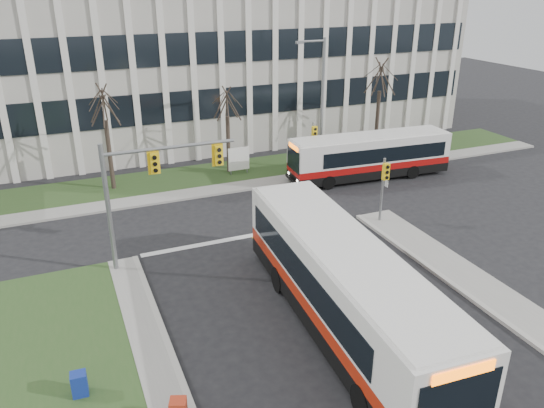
{
  "coord_description": "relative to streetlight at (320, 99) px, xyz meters",
  "views": [
    {
      "loc": [
        -8.98,
        -15.76,
        12.66
      ],
      "look_at": [
        0.77,
        7.43,
        2.0
      ],
      "focal_mm": 35.0,
      "sensor_mm": 36.0,
      "label": 1
    }
  ],
  "objects": [
    {
      "name": "ground",
      "position": [
        -8.03,
        -16.2,
        -5.19
      ],
      "size": [
        120.0,
        120.0,
        0.0
      ],
      "primitive_type": "plane",
      "color": "black",
      "rests_on": "ground"
    },
    {
      "name": "sidewalk_cross",
      "position": [
        -3.03,
        -1.0,
        -5.12
      ],
      "size": [
        44.0,
        1.6,
        0.14
      ],
      "primitive_type": "cube",
      "color": "#9E9B93",
      "rests_on": "ground"
    },
    {
      "name": "building_lawn",
      "position": [
        -3.03,
        1.8,
        -5.13
      ],
      "size": [
        44.0,
        5.0,
        0.12
      ],
      "primitive_type": "cube",
      "color": "#2C491F",
      "rests_on": "ground"
    },
    {
      "name": "office_building",
      "position": [
        -3.03,
        13.8,
        0.81
      ],
      "size": [
        40.0,
        16.0,
        12.0
      ],
      "primitive_type": "cube",
      "color": "#B7B1A8",
      "rests_on": "ground"
    },
    {
      "name": "mast_arm_signal",
      "position": [
        -13.65,
        -9.04,
        -0.94
      ],
      "size": [
        6.11,
        0.38,
        6.2
      ],
      "color": "slate",
      "rests_on": "ground"
    },
    {
      "name": "signal_pole_near",
      "position": [
        -0.83,
        -9.3,
        -2.69
      ],
      "size": [
        0.34,
        0.39,
        3.8
      ],
      "color": "slate",
      "rests_on": "ground"
    },
    {
      "name": "signal_pole_far",
      "position": [
        -0.83,
        -0.8,
        -2.69
      ],
      "size": [
        0.34,
        0.39,
        3.8
      ],
      "color": "slate",
      "rests_on": "ground"
    },
    {
      "name": "streetlight",
      "position": [
        0.0,
        0.0,
        0.0
      ],
      "size": [
        2.15,
        0.25,
        9.2
      ],
      "color": "slate",
      "rests_on": "ground"
    },
    {
      "name": "directory_sign",
      "position": [
        -5.53,
        1.3,
        -4.02
      ],
      "size": [
        1.5,
        0.12,
        2.0
      ],
      "color": "slate",
      "rests_on": "ground"
    },
    {
      "name": "tree_left",
      "position": [
        -14.03,
        1.8,
        0.32
      ],
      "size": [
        1.8,
        1.8,
        7.7
      ],
      "color": "#42352B",
      "rests_on": "ground"
    },
    {
      "name": "tree_mid",
      "position": [
        -6.03,
        2.0,
        -0.31
      ],
      "size": [
        1.8,
        1.8,
        6.82
      ],
      "color": "#42352B",
      "rests_on": "ground"
    },
    {
      "name": "tree_right",
      "position": [
        5.97,
        1.8,
        0.71
      ],
      "size": [
        1.8,
        1.8,
        8.25
      ],
      "color": "#42352B",
      "rests_on": "ground"
    },
    {
      "name": "bus_main",
      "position": [
        -7.82,
        -17.06,
        -3.38
      ],
      "size": [
        3.81,
        13.79,
        3.63
      ],
      "primitive_type": null,
      "rotation": [
        0.0,
        0.0,
        -0.06
      ],
      "color": "silver",
      "rests_on": "ground"
    },
    {
      "name": "bus_cross",
      "position": [
        2.55,
        -2.67,
        -3.7
      ],
      "size": [
        11.31,
        3.16,
        2.98
      ],
      "primitive_type": null,
      "rotation": [
        0.0,
        0.0,
        -1.64
      ],
      "color": "silver",
      "rests_on": "ground"
    },
    {
      "name": "newspaper_box_blue",
      "position": [
        -17.53,
        -17.0,
        -4.72
      ],
      "size": [
        0.52,
        0.48,
        0.95
      ],
      "primitive_type": "cube",
      "rotation": [
        0.0,
        0.0,
        -0.06
      ],
      "color": "navy",
      "rests_on": "ground"
    }
  ]
}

